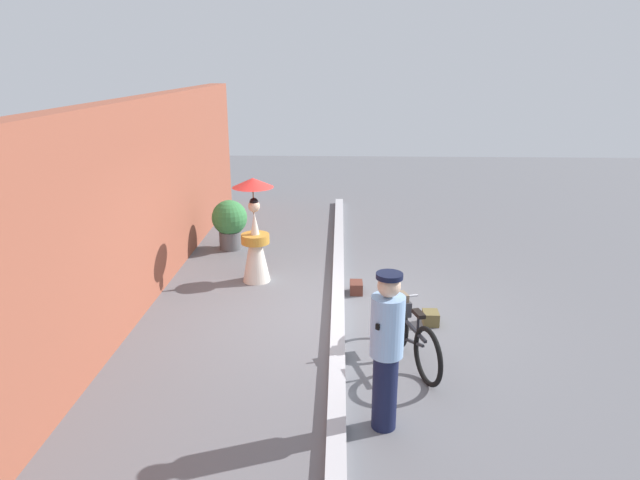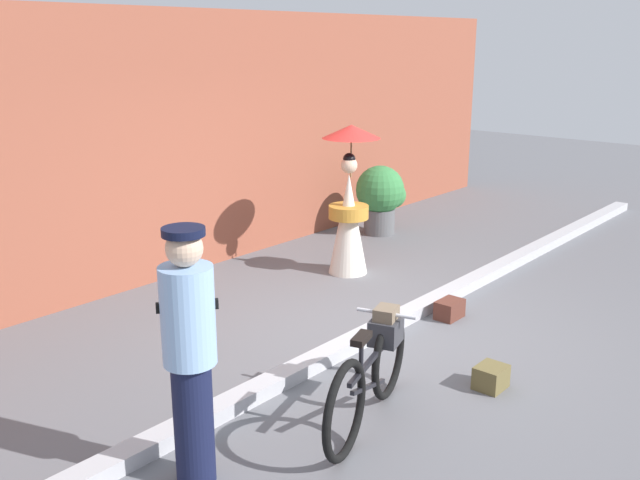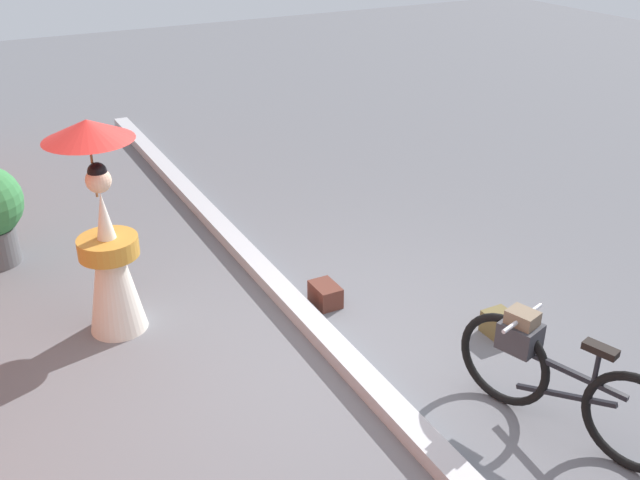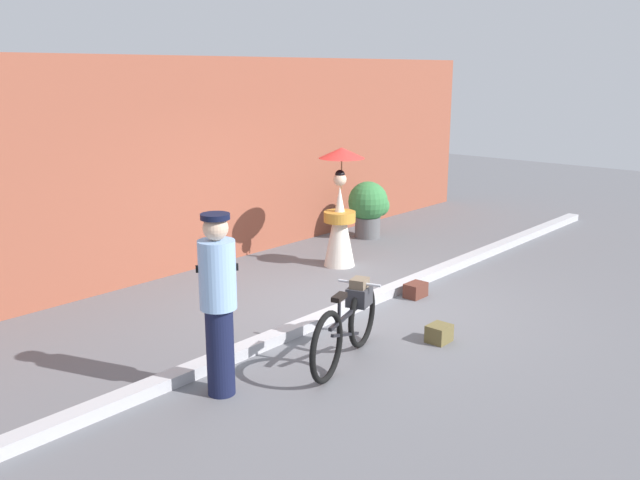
{
  "view_description": "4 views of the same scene",
  "coord_description": "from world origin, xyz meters",
  "px_view_note": "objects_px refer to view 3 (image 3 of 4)",
  "views": [
    {
      "loc": [
        -7.72,
        -0.01,
        3.67
      ],
      "look_at": [
        0.02,
        0.28,
        1.18
      ],
      "focal_mm": 31.06,
      "sensor_mm": 36.0,
      "label": 1
    },
    {
      "loc": [
        -5.29,
        -3.77,
        2.82
      ],
      "look_at": [
        -0.18,
        0.62,
        0.89
      ],
      "focal_mm": 39.79,
      "sensor_mm": 36.0,
      "label": 2
    },
    {
      "loc": [
        -4.08,
        2.36,
        3.43
      ],
      "look_at": [
        0.11,
        0.14,
        1.06
      ],
      "focal_mm": 40.48,
      "sensor_mm": 36.0,
      "label": 3
    },
    {
      "loc": [
        -6.5,
        -5.07,
        2.97
      ],
      "look_at": [
        -0.09,
        0.61,
        0.81
      ],
      "focal_mm": 38.11,
      "sensor_mm": 36.0,
      "label": 4
    }
  ],
  "objects_px": {
    "person_with_parasol": "(106,235)",
    "backpack_spare": "(500,324)",
    "backpack_on_pavement": "(326,294)",
    "bicycle_near_officer": "(557,377)"
  },
  "relations": [
    {
      "from": "backpack_on_pavement",
      "to": "backpack_spare",
      "type": "distance_m",
      "value": 1.54
    },
    {
      "from": "backpack_spare",
      "to": "backpack_on_pavement",
      "type": "bearing_deg",
      "value": 43.48
    },
    {
      "from": "bicycle_near_officer",
      "to": "backpack_spare",
      "type": "relative_size",
      "value": 6.2
    },
    {
      "from": "backpack_on_pavement",
      "to": "backpack_spare",
      "type": "bearing_deg",
      "value": -136.52
    },
    {
      "from": "bicycle_near_officer",
      "to": "backpack_on_pavement",
      "type": "bearing_deg",
      "value": 15.41
    },
    {
      "from": "person_with_parasol",
      "to": "backpack_on_pavement",
      "type": "relative_size",
      "value": 6.0
    },
    {
      "from": "person_with_parasol",
      "to": "backpack_spare",
      "type": "bearing_deg",
      "value": -119.9
    },
    {
      "from": "person_with_parasol",
      "to": "backpack_spare",
      "type": "xyz_separation_m",
      "value": [
        -1.62,
        -2.81,
        -0.77
      ]
    },
    {
      "from": "backpack_on_pavement",
      "to": "person_with_parasol",
      "type": "bearing_deg",
      "value": 74.13
    },
    {
      "from": "bicycle_near_officer",
      "to": "backpack_on_pavement",
      "type": "relative_size",
      "value": 5.32
    }
  ]
}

